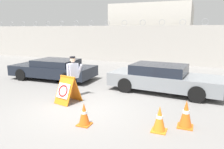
# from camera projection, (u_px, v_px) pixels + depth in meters

# --- Properties ---
(ground_plane) EXTENTS (90.00, 90.00, 0.00)m
(ground_plane) POSITION_uv_depth(u_px,v_px,m) (82.00, 109.00, 7.62)
(ground_plane) COLOR gray
(perimeter_wall) EXTENTS (36.00, 0.30, 3.48)m
(perimeter_wall) POSITION_uv_depth(u_px,v_px,m) (151.00, 45.00, 17.42)
(perimeter_wall) COLOR #ADA8A0
(perimeter_wall) RESTS_ON ground_plane
(building_block) EXTENTS (7.12, 5.79, 4.96)m
(building_block) POSITION_uv_depth(u_px,v_px,m) (153.00, 32.00, 21.34)
(building_block) COLOR beige
(building_block) RESTS_ON ground_plane
(barricade_sign) EXTENTS (0.86, 0.97, 1.03)m
(barricade_sign) POSITION_uv_depth(u_px,v_px,m) (67.00, 90.00, 8.21)
(barricade_sign) COLOR orange
(barricade_sign) RESTS_ON ground_plane
(security_guard) EXTENTS (0.53, 0.59, 1.67)m
(security_guard) POSITION_uv_depth(u_px,v_px,m) (73.00, 75.00, 8.83)
(security_guard) COLOR black
(security_guard) RESTS_ON ground_plane
(traffic_cone_near) EXTENTS (0.43, 0.43, 0.80)m
(traffic_cone_near) POSITION_uv_depth(u_px,v_px,m) (186.00, 114.00, 6.15)
(traffic_cone_near) COLOR orange
(traffic_cone_near) RESTS_ON ground_plane
(traffic_cone_mid) EXTENTS (0.40, 0.40, 0.72)m
(traffic_cone_mid) POSITION_uv_depth(u_px,v_px,m) (159.00, 119.00, 5.91)
(traffic_cone_mid) COLOR orange
(traffic_cone_mid) RESTS_ON ground_plane
(traffic_cone_far) EXTENTS (0.38, 0.38, 0.67)m
(traffic_cone_far) POSITION_uv_depth(u_px,v_px,m) (84.00, 114.00, 6.30)
(traffic_cone_far) COLOR orange
(traffic_cone_far) RESTS_ON ground_plane
(parked_car_front_coupe) EXTENTS (4.68, 2.06, 1.12)m
(parked_car_front_coupe) POSITION_uv_depth(u_px,v_px,m) (54.00, 69.00, 12.06)
(parked_car_front_coupe) COLOR black
(parked_car_front_coupe) RESTS_ON ground_plane
(parked_car_rear_sedan) EXTENTS (4.93, 2.26, 1.22)m
(parked_car_rear_sedan) POSITION_uv_depth(u_px,v_px,m) (163.00, 78.00, 9.62)
(parked_car_rear_sedan) COLOR black
(parked_car_rear_sedan) RESTS_ON ground_plane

